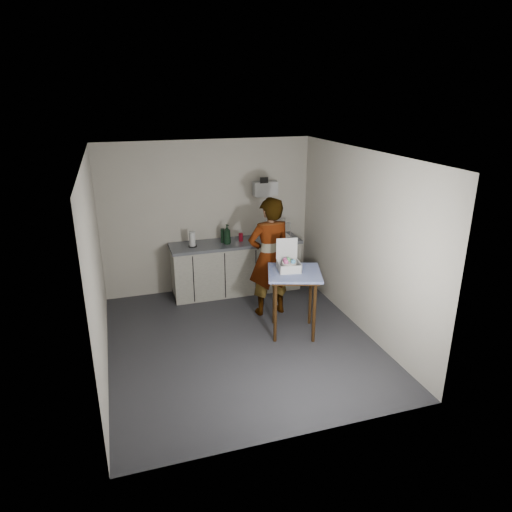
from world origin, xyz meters
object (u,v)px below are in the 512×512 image
object	(u,v)px
dish_rack	(277,233)
bakery_box	(289,264)
side_table	(294,280)
soap_bottle	(227,234)
soda_can	(241,237)
dark_bottle	(223,236)
kitchen_counter	(236,268)
paper_towel	(192,240)
standing_man	(269,257)

from	to	relation	value
dish_rack	bakery_box	world-z (taller)	bakery_box
side_table	soap_bottle	size ratio (longest dim) A/B	2.82
soda_can	dark_bottle	size ratio (longest dim) A/B	0.56
soda_can	dish_rack	distance (m)	0.68
side_table	soda_can	size ratio (longest dim) A/B	6.90
dark_bottle	bakery_box	bearing A→B (deg)	-70.65
kitchen_counter	bakery_box	size ratio (longest dim) A/B	5.23
soap_bottle	dish_rack	distance (m)	0.95
side_table	soda_can	world-z (taller)	soda_can
soap_bottle	side_table	bearing A→B (deg)	-70.66
kitchen_counter	paper_towel	distance (m)	0.96
kitchen_counter	paper_towel	world-z (taller)	paper_towel
side_table	soap_bottle	distance (m)	1.72
soda_can	bakery_box	xyz separation A→B (m)	(0.25, -1.60, 0.06)
bakery_box	side_table	bearing A→B (deg)	-50.53
kitchen_counter	dark_bottle	distance (m)	0.64
soda_can	dish_rack	bearing A→B (deg)	3.35
soap_bottle	bakery_box	size ratio (longest dim) A/B	0.78
soap_bottle	soda_can	bearing A→B (deg)	16.85
kitchen_counter	standing_man	bearing A→B (deg)	-74.33
standing_man	soap_bottle	bearing A→B (deg)	-67.33
soap_bottle	soda_can	size ratio (longest dim) A/B	2.44
soap_bottle	soda_can	xyz separation A→B (m)	(0.26, 0.08, -0.10)
standing_man	paper_towel	bearing A→B (deg)	-45.70
standing_man	bakery_box	xyz separation A→B (m)	(0.07, -0.61, 0.11)
dark_bottle	bakery_box	xyz separation A→B (m)	(0.56, -1.60, 0.01)
standing_man	paper_towel	size ratio (longest dim) A/B	7.41
dark_bottle	dish_rack	xyz separation A→B (m)	(0.99, 0.03, -0.06)
standing_man	side_table	bearing A→B (deg)	97.15
side_table	soap_bottle	bearing A→B (deg)	127.59
soap_bottle	dark_bottle	distance (m)	0.11
side_table	kitchen_counter	bearing A→B (deg)	121.67
dish_rack	bakery_box	bearing A→B (deg)	-104.61
soap_bottle	dark_bottle	world-z (taller)	soap_bottle
soda_can	paper_towel	size ratio (longest dim) A/B	0.54
side_table	bakery_box	world-z (taller)	bakery_box
standing_man	soap_bottle	world-z (taller)	standing_man
standing_man	soap_bottle	size ratio (longest dim) A/B	5.59
dish_rack	dark_bottle	bearing A→B (deg)	-178.12
bakery_box	dish_rack	bearing A→B (deg)	83.88
kitchen_counter	soap_bottle	world-z (taller)	soap_bottle
kitchen_counter	bakery_box	distance (m)	1.73
standing_man	bakery_box	size ratio (longest dim) A/B	4.37
side_table	dark_bottle	world-z (taller)	dark_bottle
bakery_box	dark_bottle	bearing A→B (deg)	117.85
dark_bottle	bakery_box	size ratio (longest dim) A/B	0.57
soda_can	dish_rack	size ratio (longest dim) A/B	0.33
side_table	dark_bottle	bearing A→B (deg)	128.29
soap_bottle	dark_bottle	xyz separation A→B (m)	(-0.05, 0.09, -0.05)
paper_towel	dish_rack	world-z (taller)	dish_rack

